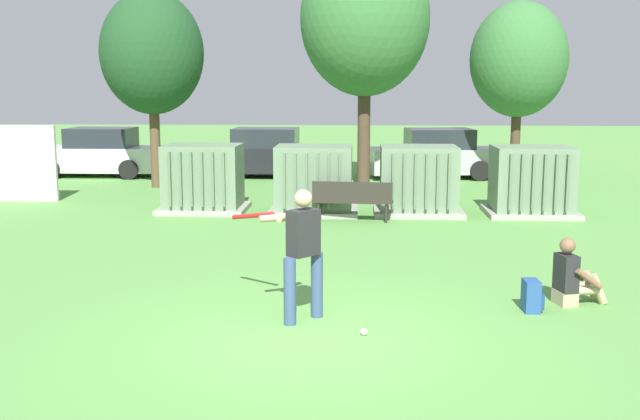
{
  "coord_description": "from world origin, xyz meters",
  "views": [
    {
      "loc": [
        0.62,
        -8.87,
        3.08
      ],
      "look_at": [
        -0.04,
        3.5,
        1.0
      ],
      "focal_mm": 42.4,
      "sensor_mm": 36.0,
      "label": 1
    }
  ],
  "objects_px": {
    "transformer_west": "(203,179)",
    "parked_car_left_of_center": "(263,154)",
    "transformer_east": "(531,182)",
    "backpack": "(532,296)",
    "parked_car_right_of_center": "(436,155)",
    "park_bench": "(353,198)",
    "transformer_mid_west": "(314,180)",
    "transformer_mid_east": "(418,181)",
    "seated_spectator": "(572,278)",
    "batter": "(300,247)",
    "sports_ball": "(364,332)",
    "parked_car_leftmost": "(99,154)"
  },
  "relations": [
    {
      "from": "parked_car_left_of_center",
      "to": "parked_car_right_of_center",
      "type": "xyz_separation_m",
      "value": [
        5.74,
        -0.02,
        0.0
      ]
    },
    {
      "from": "transformer_east",
      "to": "seated_spectator",
      "type": "distance_m",
      "value": 7.53
    },
    {
      "from": "transformer_east",
      "to": "parked_car_left_of_center",
      "type": "bearing_deg",
      "value": 135.96
    },
    {
      "from": "transformer_east",
      "to": "parked_car_leftmost",
      "type": "relative_size",
      "value": 0.5
    },
    {
      "from": "batter",
      "to": "parked_car_left_of_center",
      "type": "xyz_separation_m",
      "value": [
        -2.5,
        15.43,
        -0.22
      ]
    },
    {
      "from": "transformer_west",
      "to": "parked_car_right_of_center",
      "type": "height_order",
      "value": "same"
    },
    {
      "from": "transformer_mid_east",
      "to": "backpack",
      "type": "height_order",
      "value": "transformer_mid_east"
    },
    {
      "from": "transformer_west",
      "to": "parked_car_right_of_center",
      "type": "xyz_separation_m",
      "value": [
        6.29,
        6.92,
        -0.04
      ]
    },
    {
      "from": "transformer_mid_west",
      "to": "seated_spectator",
      "type": "bearing_deg",
      "value": -61.05
    },
    {
      "from": "sports_ball",
      "to": "backpack",
      "type": "distance_m",
      "value": 2.56
    },
    {
      "from": "sports_ball",
      "to": "parked_car_right_of_center",
      "type": "distance_m",
      "value": 16.2
    },
    {
      "from": "transformer_mid_east",
      "to": "batter",
      "type": "xyz_separation_m",
      "value": [
        -2.15,
        -8.38,
        0.19
      ]
    },
    {
      "from": "backpack",
      "to": "parked_car_right_of_center",
      "type": "bearing_deg",
      "value": 89.55
    },
    {
      "from": "transformer_mid_east",
      "to": "park_bench",
      "type": "height_order",
      "value": "transformer_mid_east"
    },
    {
      "from": "transformer_mid_west",
      "to": "parked_car_leftmost",
      "type": "relative_size",
      "value": 0.5
    },
    {
      "from": "transformer_west",
      "to": "transformer_east",
      "type": "relative_size",
      "value": 1.0
    },
    {
      "from": "transformer_east",
      "to": "sports_ball",
      "type": "distance_m",
      "value": 9.83
    },
    {
      "from": "batter",
      "to": "parked_car_leftmost",
      "type": "xyz_separation_m",
      "value": [
        -8.01,
        15.31,
        -0.22
      ]
    },
    {
      "from": "transformer_west",
      "to": "parked_car_leftmost",
      "type": "relative_size",
      "value": 0.5
    },
    {
      "from": "batter",
      "to": "transformer_mid_west",
      "type": "bearing_deg",
      "value": 92.31
    },
    {
      "from": "transformer_mid_east",
      "to": "sports_ball",
      "type": "bearing_deg",
      "value": -98.38
    },
    {
      "from": "transformer_mid_west",
      "to": "sports_ball",
      "type": "bearing_deg",
      "value": -82.54
    },
    {
      "from": "park_bench",
      "to": "seated_spectator",
      "type": "distance_m",
      "value": 7.06
    },
    {
      "from": "batter",
      "to": "sports_ball",
      "type": "bearing_deg",
      "value": -35.3
    },
    {
      "from": "park_bench",
      "to": "batter",
      "type": "xyz_separation_m",
      "value": [
        -0.6,
        -7.23,
        0.44
      ]
    },
    {
      "from": "transformer_mid_west",
      "to": "park_bench",
      "type": "distance_m",
      "value": 1.47
    },
    {
      "from": "parked_car_left_of_center",
      "to": "sports_ball",
      "type": "bearing_deg",
      "value": -78.26
    },
    {
      "from": "transformer_mid_west",
      "to": "parked_car_leftmost",
      "type": "height_order",
      "value": "same"
    },
    {
      "from": "batter",
      "to": "parked_car_right_of_center",
      "type": "distance_m",
      "value": 15.75
    },
    {
      "from": "batter",
      "to": "backpack",
      "type": "bearing_deg",
      "value": 9.7
    },
    {
      "from": "transformer_mid_west",
      "to": "batter",
      "type": "height_order",
      "value": "batter"
    },
    {
      "from": "parked_car_right_of_center",
      "to": "transformer_west",
      "type": "bearing_deg",
      "value": -132.25
    },
    {
      "from": "park_bench",
      "to": "sports_ball",
      "type": "height_order",
      "value": "park_bench"
    },
    {
      "from": "transformer_mid_east",
      "to": "batter",
      "type": "height_order",
      "value": "batter"
    },
    {
      "from": "transformer_east",
      "to": "park_bench",
      "type": "distance_m",
      "value": 4.37
    },
    {
      "from": "transformer_mid_west",
      "to": "transformer_mid_east",
      "type": "xyz_separation_m",
      "value": [
        2.49,
        0.04,
        0.0
      ]
    },
    {
      "from": "transformer_mid_east",
      "to": "parked_car_leftmost",
      "type": "relative_size",
      "value": 0.5
    },
    {
      "from": "park_bench",
      "to": "parked_car_left_of_center",
      "type": "relative_size",
      "value": 0.43
    },
    {
      "from": "transformer_mid_west",
      "to": "seated_spectator",
      "type": "distance_m",
      "value": 8.48
    },
    {
      "from": "transformer_west",
      "to": "parked_car_right_of_center",
      "type": "relative_size",
      "value": 0.48
    },
    {
      "from": "transformer_west",
      "to": "parked_car_left_of_center",
      "type": "height_order",
      "value": "same"
    },
    {
      "from": "transformer_east",
      "to": "backpack",
      "type": "xyz_separation_m",
      "value": [
        -1.69,
        -7.83,
        -0.57
      ]
    },
    {
      "from": "parked_car_right_of_center",
      "to": "transformer_mid_west",
      "type": "bearing_deg",
      "value": -116.8
    },
    {
      "from": "park_bench",
      "to": "sports_ball",
      "type": "distance_m",
      "value": 7.83
    },
    {
      "from": "transformer_mid_west",
      "to": "transformer_mid_east",
      "type": "relative_size",
      "value": 1.0
    },
    {
      "from": "park_bench",
      "to": "parked_car_right_of_center",
      "type": "distance_m",
      "value": 8.61
    },
    {
      "from": "transformer_east",
      "to": "park_bench",
      "type": "relative_size",
      "value": 1.15
    },
    {
      "from": "parked_car_left_of_center",
      "to": "park_bench",
      "type": "bearing_deg",
      "value": -69.32
    },
    {
      "from": "transformer_mid_west",
      "to": "transformer_mid_east",
      "type": "height_order",
      "value": "same"
    },
    {
      "from": "parked_car_left_of_center",
      "to": "parked_car_right_of_center",
      "type": "relative_size",
      "value": 0.97
    }
  ]
}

